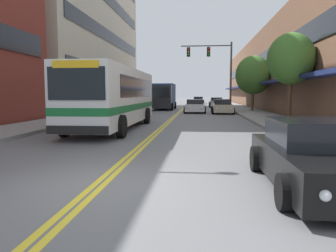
{
  "coord_description": "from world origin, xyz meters",
  "views": [
    {
      "loc": [
        2.08,
        -6.63,
        1.9
      ],
      "look_at": [
        -0.98,
        25.11,
        -1.27
      ],
      "focal_mm": 35.0,
      "sensor_mm": 36.0,
      "label": 1
    }
  ],
  "objects": [
    {
      "name": "ground_plane",
      "position": [
        0.0,
        37.0,
        0.0
      ],
      "size": [
        240.0,
        240.0,
        0.0
      ],
      "primitive_type": "plane",
      "color": "slate"
    },
    {
      "name": "sidewalk_left",
      "position": [
        -7.08,
        37.0,
        0.09
      ],
      "size": [
        3.16,
        106.0,
        0.17
      ],
      "color": "gray",
      "rests_on": "ground_plane"
    },
    {
      "name": "sidewalk_right",
      "position": [
        7.08,
        37.0,
        0.09
      ],
      "size": [
        3.16,
        106.0,
        0.17
      ],
      "color": "gray",
      "rests_on": "ground_plane"
    },
    {
      "name": "centre_line",
      "position": [
        0.0,
        37.0,
        0.0
      ],
      "size": [
        0.34,
        106.0,
        0.01
      ],
      "color": "yellow",
      "rests_on": "ground_plane"
    },
    {
      "name": "office_tower_left",
      "position": [
        -14.91,
        34.2,
        13.17
      ],
      "size": [
        12.08,
        31.74,
        26.34
      ],
      "color": "beige",
      "rests_on": "ground_plane"
    },
    {
      "name": "storefront_row_right",
      "position": [
        12.89,
        37.0,
        4.55
      ],
      "size": [
        9.1,
        68.0,
        9.11
      ],
      "color": "brown",
      "rests_on": "ground_plane"
    },
    {
      "name": "city_bus",
      "position": [
        -2.5,
        10.89,
        1.8
      ],
      "size": [
        2.82,
        11.15,
        3.18
      ],
      "color": "silver",
      "rests_on": "ground_plane"
    },
    {
      "name": "car_beige_parked_left_near",
      "position": [
        -4.41,
        28.46,
        0.59
      ],
      "size": [
        2.2,
        4.42,
        1.28
      ],
      "color": "#BCAD89",
      "rests_on": "ground_plane"
    },
    {
      "name": "car_red_parked_left_far",
      "position": [
        -4.27,
        22.24,
        0.6
      ],
      "size": [
        2.14,
        4.7,
        1.31
      ],
      "color": "maroon",
      "rests_on": "ground_plane"
    },
    {
      "name": "car_black_parked_right_foreground",
      "position": [
        4.44,
        0.12,
        0.63
      ],
      "size": [
        2.16,
        4.58,
        1.37
      ],
      "color": "black",
      "rests_on": "ground_plane"
    },
    {
      "name": "car_champagne_parked_right_mid",
      "position": [
        4.26,
        24.99,
        0.63
      ],
      "size": [
        2.08,
        4.18,
        1.36
      ],
      "color": "beige",
      "rests_on": "ground_plane"
    },
    {
      "name": "car_silver_parked_right_far",
      "position": [
        4.41,
        39.36,
        0.65
      ],
      "size": [
        2.01,
        4.67,
        1.36
      ],
      "color": "#B7B7BC",
      "rests_on": "ground_plane"
    },
    {
      "name": "car_dark_grey_moving_lead",
      "position": [
        1.83,
        54.8,
        0.61
      ],
      "size": [
        2.17,
        4.58,
        1.32
      ],
      "color": "#38383D",
      "rests_on": "ground_plane"
    },
    {
      "name": "car_white_moving_second",
      "position": [
        1.63,
        26.19,
        0.62
      ],
      "size": [
        2.13,
        4.46,
        1.32
      ],
      "color": "white",
      "rests_on": "ground_plane"
    },
    {
      "name": "box_truck",
      "position": [
        -2.22,
        32.42,
        1.61
      ],
      "size": [
        2.7,
        6.8,
        3.07
      ],
      "color": "#232328",
      "rests_on": "ground_plane"
    },
    {
      "name": "traffic_signal_mast",
      "position": [
        3.55,
        27.08,
        4.96
      ],
      "size": [
        5.13,
        0.38,
        7.03
      ],
      "color": "#47474C",
      "rests_on": "ground_plane"
    },
    {
      "name": "street_tree_right_mid",
      "position": [
        7.58,
        14.14,
        3.99
      ],
      "size": [
        2.84,
        2.84,
        5.4
      ],
      "color": "brown",
      "rests_on": "sidewalk_right"
    },
    {
      "name": "street_tree_right_far",
      "position": [
        7.41,
        27.11,
        3.74
      ],
      "size": [
        3.51,
        3.51,
        5.51
      ],
      "color": "brown",
      "rests_on": "sidewalk_right"
    }
  ]
}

